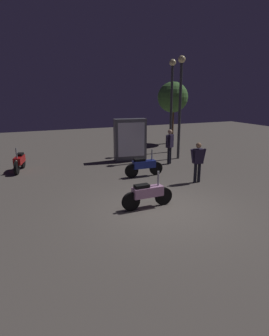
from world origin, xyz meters
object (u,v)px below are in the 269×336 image
motorcycle_red_parked_left (20,161)px  person_rider_beside (170,144)px  streetlamp_far (180,95)px  kiosk_billboard (130,140)px  streetlamp_near (172,95)px  motorcycle_blue_parked_right (144,166)px  motorcycle_pink_foreground (148,194)px  person_bystander_far (198,159)px

motorcycle_red_parked_left → person_rider_beside: (6.70, -1.46, 0.56)m
streetlamp_far → kiosk_billboard: bearing=166.3°
motorcycle_red_parked_left → streetlamp_near: size_ratio=0.32×
motorcycle_blue_parked_right → person_rider_beside: person_rider_beside is taller
motorcycle_red_parked_left → motorcycle_blue_parked_right: size_ratio=0.98×
motorcycle_red_parked_left → streetlamp_far: 8.24m
motorcycle_pink_foreground → person_bystander_far: person_bystander_far is taller
motorcycle_pink_foreground → person_rider_beside: 5.67m
motorcycle_pink_foreground → streetlamp_far: 7.49m
person_bystander_far → streetlamp_far: streetlamp_far is taller
motorcycle_pink_foreground → motorcycle_red_parked_left: size_ratio=1.02×
streetlamp_far → motorcycle_pink_foreground: bearing=-129.1°
motorcycle_pink_foreground → streetlamp_far: bearing=49.6°
motorcycle_red_parked_left → streetlamp_near: bearing=113.0°
motorcycle_red_parked_left → motorcycle_blue_parked_right: same height
streetlamp_near → motorcycle_blue_parked_right: bearing=-131.8°
motorcycle_blue_parked_right → person_bystander_far: bearing=-43.8°
motorcycle_pink_foreground → motorcycle_blue_parked_right: 3.37m
streetlamp_far → kiosk_billboard: (-2.47, 0.60, -2.17)m
motorcycle_red_parked_left → motorcycle_blue_parked_right: bearing=74.2°
person_bystander_far → motorcycle_blue_parked_right: bearing=-128.2°
streetlamp_near → streetlamp_far: bearing=-105.5°
motorcycle_pink_foreground → kiosk_billboard: bearing=70.9°
motorcycle_blue_parked_right → streetlamp_far: 4.73m
streetlamp_near → motorcycle_pink_foreground: bearing=-124.6°
streetlamp_near → streetlamp_far: 1.68m
motorcycle_blue_parked_right → person_rider_beside: bearing=37.0°
person_rider_beside → person_bystander_far: size_ratio=1.08×
motorcycle_pink_foreground → person_bystander_far: 3.29m
person_rider_beside → streetlamp_far: 2.60m
motorcycle_blue_parked_right → kiosk_billboard: kiosk_billboard is taller
motorcycle_blue_parked_right → streetlamp_near: (3.50, 3.91, 2.79)m
motorcycle_red_parked_left → person_rider_beside: 6.88m
person_rider_beside → motorcycle_red_parked_left: bearing=-135.1°
person_rider_beside → streetlamp_near: streetlamp_near is taller
motorcycle_pink_foreground → motorcycle_blue_parked_right: (1.33, 3.10, 0.00)m
motorcycle_pink_foreground → kiosk_billboard: kiosk_billboard is taller
motorcycle_red_parked_left → kiosk_billboard: bearing=106.0°
kiosk_billboard → person_bystander_far: bearing=110.7°
motorcycle_pink_foreground → streetlamp_near: (4.84, 7.01, 2.79)m
person_rider_beside → streetlamp_near: bearing=116.3°
person_rider_beside → person_bystander_far: (-0.49, -2.99, -0.08)m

